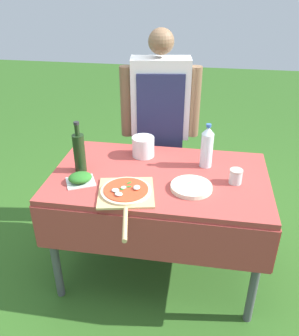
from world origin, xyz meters
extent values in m
plane|color=#2D5B1E|center=(0.00, 0.00, 0.00)|extent=(12.00, 12.00, 0.00)
cube|color=#A83D38|center=(0.00, 0.00, 0.75)|extent=(1.30, 0.78, 0.04)
cube|color=#A83D38|center=(0.00, -0.39, 0.59)|extent=(1.30, 0.01, 0.28)
cube|color=#A83D38|center=(0.00, 0.39, 0.59)|extent=(1.30, 0.01, 0.28)
cube|color=#A83D38|center=(-0.65, 0.00, 0.59)|extent=(0.01, 0.78, 0.28)
cube|color=#A83D38|center=(0.65, 0.00, 0.59)|extent=(0.01, 0.78, 0.28)
cylinder|color=#4C4C51|center=(-0.59, -0.33, 0.36)|extent=(0.05, 0.05, 0.73)
cylinder|color=#4C4C51|center=(0.59, -0.33, 0.36)|extent=(0.05, 0.05, 0.73)
cylinder|color=#4C4C51|center=(-0.59, 0.33, 0.36)|extent=(0.05, 0.05, 0.73)
cylinder|color=#4C4C51|center=(0.59, 0.33, 0.36)|extent=(0.05, 0.05, 0.73)
cylinder|color=#70604C|center=(-0.01, 0.60, 0.38)|extent=(0.11, 0.11, 0.76)
cylinder|color=#70604C|center=(-0.15, 0.58, 0.38)|extent=(0.11, 0.11, 0.76)
cube|color=silver|center=(-0.08, 0.59, 1.04)|extent=(0.43, 0.23, 0.57)
cube|color=navy|center=(-0.07, 0.49, 0.83)|extent=(0.33, 0.06, 0.82)
cylinder|color=brown|center=(0.16, 0.62, 1.02)|extent=(0.09, 0.09, 0.51)
cylinder|color=brown|center=(-0.32, 0.55, 1.02)|extent=(0.09, 0.09, 0.51)
sphere|color=brown|center=(-0.08, 0.59, 1.43)|extent=(0.17, 0.17, 0.17)
cube|color=tan|center=(-0.15, -0.23, 0.77)|extent=(0.36, 0.36, 0.01)
cylinder|color=tan|center=(-0.10, -0.51, 0.77)|extent=(0.07, 0.25, 0.02)
cylinder|color=beige|center=(-0.15, -0.23, 0.78)|extent=(0.28, 0.28, 0.01)
cylinder|color=#D14223|center=(-0.15, -0.23, 0.79)|extent=(0.25, 0.25, 0.00)
ellipsoid|color=white|center=(-0.20, -0.26, 0.80)|extent=(0.04, 0.04, 0.01)
ellipsoid|color=white|center=(-0.17, -0.23, 0.80)|extent=(0.04, 0.04, 0.01)
ellipsoid|color=white|center=(-0.18, -0.30, 0.80)|extent=(0.05, 0.04, 0.01)
ellipsoid|color=white|center=(-0.10, -0.22, 0.80)|extent=(0.04, 0.05, 0.02)
ellipsoid|color=white|center=(-0.21, -0.27, 0.80)|extent=(0.05, 0.05, 0.01)
ellipsoid|color=#286B23|center=(-0.19, -0.28, 0.80)|extent=(0.03, 0.03, 0.00)
ellipsoid|color=#286B23|center=(-0.18, -0.24, 0.80)|extent=(0.03, 0.03, 0.00)
ellipsoid|color=#286B23|center=(-0.14, -0.21, 0.80)|extent=(0.04, 0.03, 0.00)
ellipsoid|color=#286B23|center=(-0.15, -0.17, 0.80)|extent=(0.03, 0.04, 0.00)
cylinder|color=black|center=(-0.48, -0.03, 0.88)|extent=(0.07, 0.07, 0.24)
cylinder|color=black|center=(-0.48, -0.03, 1.04)|extent=(0.03, 0.03, 0.07)
cylinder|color=#232326|center=(-0.48, -0.03, 1.08)|extent=(0.03, 0.03, 0.02)
cylinder|color=silver|center=(0.27, 0.16, 0.87)|extent=(0.08, 0.08, 0.22)
cone|color=silver|center=(0.27, 0.16, 1.01)|extent=(0.08, 0.08, 0.05)
cylinder|color=#335BB2|center=(0.27, 0.16, 1.04)|extent=(0.03, 0.03, 0.02)
cube|color=silver|center=(-0.44, -0.16, 0.77)|extent=(0.21, 0.20, 0.01)
ellipsoid|color=#286B23|center=(-0.44, -0.16, 0.80)|extent=(0.17, 0.17, 0.05)
cylinder|color=silver|center=(-0.14, 0.23, 0.83)|extent=(0.15, 0.15, 0.13)
cylinder|color=beige|center=(0.20, -0.13, 0.77)|extent=(0.24, 0.24, 0.00)
cylinder|color=beige|center=(0.20, -0.13, 0.77)|extent=(0.24, 0.24, 0.00)
cylinder|color=beige|center=(0.20, -0.13, 0.78)|extent=(0.23, 0.23, 0.00)
cylinder|color=beige|center=(0.20, -0.13, 0.78)|extent=(0.23, 0.23, 0.00)
cylinder|color=beige|center=(0.20, -0.13, 0.79)|extent=(0.23, 0.23, 0.00)
cylinder|color=silver|center=(0.44, -0.02, 0.80)|extent=(0.07, 0.07, 0.08)
cylinder|color=#D14223|center=(0.44, -0.02, 0.79)|extent=(0.07, 0.07, 0.05)
cylinder|color=#B7B2A3|center=(0.44, -0.02, 0.85)|extent=(0.08, 0.08, 0.01)
camera|label=1|loc=(0.24, -1.83, 1.84)|focal=38.00mm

